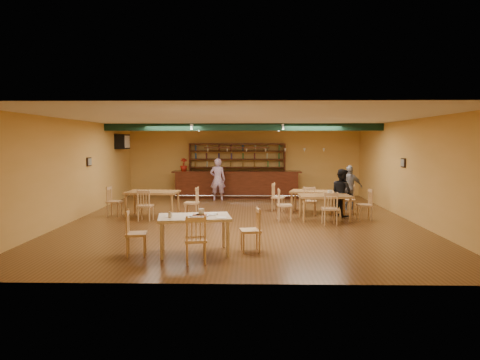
{
  "coord_description": "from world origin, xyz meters",
  "views": [
    {
      "loc": [
        0.23,
        -13.04,
        2.34
      ],
      "look_at": [
        -0.06,
        0.6,
        1.15
      ],
      "focal_mm": 32.72,
      "sensor_mm": 36.0,
      "label": 1
    }
  ],
  "objects_px": {
    "dining_table_d": "(325,208)",
    "dining_table_b": "(312,201)",
    "near_table": "(194,235)",
    "dining_table_a": "(153,204)",
    "patron_bar": "(218,179)",
    "bar_counter": "(237,184)",
    "patron_right_a": "(342,193)"
  },
  "relations": [
    {
      "from": "dining_table_b",
      "to": "patron_right_a",
      "type": "relative_size",
      "value": 0.95
    },
    {
      "from": "patron_bar",
      "to": "bar_counter",
      "type": "bearing_deg",
      "value": -132.59
    },
    {
      "from": "bar_counter",
      "to": "patron_right_a",
      "type": "height_order",
      "value": "patron_right_a"
    },
    {
      "from": "near_table",
      "to": "dining_table_b",
      "type": "bearing_deg",
      "value": 49.97
    },
    {
      "from": "patron_bar",
      "to": "patron_right_a",
      "type": "xyz_separation_m",
      "value": [
        4.18,
        -3.66,
        -0.1
      ]
    },
    {
      "from": "bar_counter",
      "to": "patron_right_a",
      "type": "bearing_deg",
      "value": -52.53
    },
    {
      "from": "dining_table_a",
      "to": "near_table",
      "type": "relative_size",
      "value": 1.07
    },
    {
      "from": "bar_counter",
      "to": "dining_table_b",
      "type": "bearing_deg",
      "value": -54.4
    },
    {
      "from": "bar_counter",
      "to": "patron_right_a",
      "type": "xyz_separation_m",
      "value": [
        3.44,
        -4.48,
        0.19
      ]
    },
    {
      "from": "bar_counter",
      "to": "dining_table_b",
      "type": "distance_m",
      "value": 4.53
    },
    {
      "from": "dining_table_d",
      "to": "near_table",
      "type": "xyz_separation_m",
      "value": [
        -3.41,
        -4.01,
        0.02
      ]
    },
    {
      "from": "dining_table_a",
      "to": "dining_table_d",
      "type": "bearing_deg",
      "value": -0.99
    },
    {
      "from": "bar_counter",
      "to": "near_table",
      "type": "height_order",
      "value": "bar_counter"
    },
    {
      "from": "dining_table_d",
      "to": "dining_table_b",
      "type": "bearing_deg",
      "value": 93.84
    },
    {
      "from": "near_table",
      "to": "patron_right_a",
      "type": "distance_m",
      "value": 6.22
    },
    {
      "from": "dining_table_a",
      "to": "patron_right_a",
      "type": "relative_size",
      "value": 1.06
    },
    {
      "from": "patron_right_a",
      "to": "patron_bar",
      "type": "bearing_deg",
      "value": 21.64
    },
    {
      "from": "bar_counter",
      "to": "dining_table_b",
      "type": "relative_size",
      "value": 3.72
    },
    {
      "from": "dining_table_b",
      "to": "patron_bar",
      "type": "height_order",
      "value": "patron_bar"
    },
    {
      "from": "near_table",
      "to": "patron_bar",
      "type": "xyz_separation_m",
      "value": [
        -0.11,
        8.35,
        0.45
      ]
    },
    {
      "from": "patron_bar",
      "to": "dining_table_a",
      "type": "bearing_deg",
      "value": 64.48
    },
    {
      "from": "dining_table_d",
      "to": "patron_right_a",
      "type": "bearing_deg",
      "value": 44.39
    },
    {
      "from": "dining_table_a",
      "to": "near_table",
      "type": "bearing_deg",
      "value": -62.83
    },
    {
      "from": "patron_bar",
      "to": "patron_right_a",
      "type": "height_order",
      "value": "patron_bar"
    },
    {
      "from": "near_table",
      "to": "patron_right_a",
      "type": "xyz_separation_m",
      "value": [
        4.06,
        4.69,
        0.35
      ]
    },
    {
      "from": "bar_counter",
      "to": "near_table",
      "type": "xyz_separation_m",
      "value": [
        -0.63,
        -9.18,
        -0.17
      ]
    },
    {
      "from": "near_table",
      "to": "patron_right_a",
      "type": "relative_size",
      "value": 0.99
    },
    {
      "from": "near_table",
      "to": "dining_table_a",
      "type": "bearing_deg",
      "value": 103.25
    },
    {
      "from": "dining_table_a",
      "to": "patron_right_a",
      "type": "height_order",
      "value": "patron_right_a"
    },
    {
      "from": "dining_table_b",
      "to": "patron_bar",
      "type": "relative_size",
      "value": 0.85
    },
    {
      "from": "dining_table_d",
      "to": "near_table",
      "type": "height_order",
      "value": "near_table"
    },
    {
      "from": "dining_table_a",
      "to": "dining_table_b",
      "type": "bearing_deg",
      "value": 15.2
    }
  ]
}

